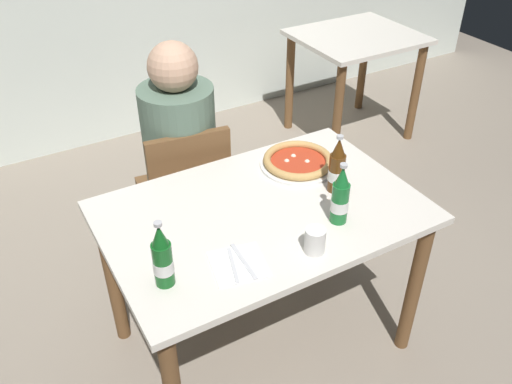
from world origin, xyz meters
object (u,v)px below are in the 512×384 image
chair_behind_table (186,191)px  paper_cup (315,241)px  beer_bottle_left (337,168)px  napkin_with_cutlery (239,264)px  dining_table_main (262,232)px  beer_bottle_right (162,258)px  pizza_margherita_near (298,161)px  dining_table_background (355,57)px  diner_seated (182,168)px  beer_bottle_center (340,198)px

chair_behind_table → paper_cup: 0.96m
beer_bottle_left → napkin_with_cutlery: size_ratio=1.16×
dining_table_main → beer_bottle_right: (-0.47, -0.18, 0.22)m
dining_table_main → chair_behind_table: bearing=96.4°
chair_behind_table → pizza_margherita_near: 0.62m
dining_table_background → napkin_with_cutlery: (-1.77, -1.59, 0.16)m
dining_table_background → beer_bottle_right: bearing=-142.4°
diner_seated → beer_bottle_center: (0.27, -0.86, 0.27)m
dining_table_main → pizza_margherita_near: pizza_margherita_near is taller
pizza_margherita_near → beer_bottle_left: beer_bottle_left is taller
dining_table_main → dining_table_background: bearing=41.6°
dining_table_background → pizza_margherita_near: 1.73m
pizza_margherita_near → paper_cup: size_ratio=3.41×
dining_table_background → paper_cup: 2.25m
dining_table_background → beer_bottle_left: size_ratio=3.24×
pizza_margherita_near → beer_bottle_center: bearing=-101.5°
diner_seated → paper_cup: 0.98m
chair_behind_table → beer_bottle_right: size_ratio=3.44×
diner_seated → dining_table_background: bearing=23.8°
beer_bottle_left → napkin_with_cutlery: (-0.54, -0.19, -0.10)m
dining_table_main → beer_bottle_left: beer_bottle_left is taller
dining_table_main → diner_seated: bearing=95.2°
pizza_margherita_near → paper_cup: bearing=-117.5°
dining_table_main → pizza_margherita_near: 0.37m
beer_bottle_left → paper_cup: bearing=-137.0°
dining_table_main → dining_table_background: same height
pizza_margherita_near → beer_bottle_left: size_ratio=1.31×
dining_table_background → beer_bottle_left: beer_bottle_left is taller
dining_table_main → diner_seated: size_ratio=0.99×
pizza_margherita_near → beer_bottle_center: 0.41m
dining_table_main → beer_bottle_center: (0.21, -0.20, 0.22)m
diner_seated → beer_bottle_right: (-0.41, -0.84, 0.27)m
dining_table_background → pizza_margherita_near: pizza_margherita_near is taller
beer_bottle_center → napkin_with_cutlery: bearing=-176.4°
dining_table_background → napkin_with_cutlery: bearing=-138.0°
beer_bottle_left → beer_bottle_center: (-0.11, -0.17, 0.00)m
diner_seated → pizza_margherita_near: 0.61m
dining_table_main → paper_cup: paper_cup is taller
dining_table_main → paper_cup: (0.03, -0.29, 0.16)m
dining_table_background → diner_seated: bearing=-156.2°
dining_table_main → beer_bottle_right: beer_bottle_right is taller
pizza_margherita_near → beer_bottle_right: beer_bottle_right is taller
napkin_with_cutlery → pizza_margherita_near: bearing=39.2°
beer_bottle_right → paper_cup: (0.50, -0.11, -0.06)m
napkin_with_cutlery → paper_cup: bearing=-15.2°
chair_behind_table → beer_bottle_center: 0.93m
diner_seated → napkin_with_cutlery: bearing=-100.5°
napkin_with_cutlery → beer_bottle_center: bearing=3.6°
beer_bottle_center → beer_bottle_right: (-0.68, 0.02, 0.00)m
dining_table_background → beer_bottle_left: bearing=-131.2°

